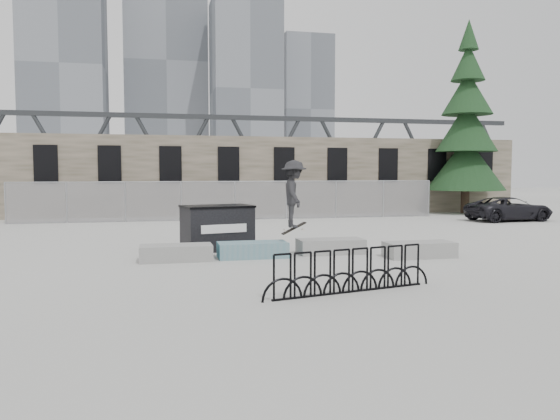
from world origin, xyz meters
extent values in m
plane|color=#BAB9B4|center=(0.00, 0.00, 0.00)|extent=(120.00, 120.00, 0.00)
cube|color=brown|center=(0.00, 16.25, 2.25)|extent=(36.00, 2.50, 4.50)
cube|color=black|center=(-9.60, 14.98, 2.90)|extent=(1.20, 0.12, 2.00)
cube|color=black|center=(-6.40, 14.98, 2.90)|extent=(1.20, 0.12, 2.00)
cube|color=black|center=(-3.20, 14.98, 2.90)|extent=(1.20, 0.12, 2.00)
cube|color=black|center=(0.00, 14.98, 2.90)|extent=(1.20, 0.12, 2.00)
cube|color=black|center=(3.20, 14.98, 2.90)|extent=(1.20, 0.12, 2.00)
cube|color=black|center=(6.40, 14.98, 2.90)|extent=(1.20, 0.12, 2.00)
cube|color=black|center=(9.60, 14.98, 2.90)|extent=(1.20, 0.12, 2.00)
cube|color=black|center=(12.80, 14.98, 2.90)|extent=(1.20, 0.12, 2.00)
cube|color=black|center=(16.00, 14.98, 2.90)|extent=(1.20, 0.12, 2.00)
cylinder|color=gray|center=(-11.00, 12.50, 1.00)|extent=(0.06, 0.06, 2.00)
cylinder|color=gray|center=(-8.25, 12.50, 1.00)|extent=(0.06, 0.06, 2.00)
cylinder|color=gray|center=(-5.50, 12.50, 1.00)|extent=(0.06, 0.06, 2.00)
cylinder|color=gray|center=(-2.75, 12.50, 1.00)|extent=(0.06, 0.06, 2.00)
cylinder|color=gray|center=(0.00, 12.50, 1.00)|extent=(0.06, 0.06, 2.00)
cylinder|color=gray|center=(2.75, 12.50, 1.00)|extent=(0.06, 0.06, 2.00)
cylinder|color=gray|center=(5.50, 12.50, 1.00)|extent=(0.06, 0.06, 2.00)
cylinder|color=gray|center=(8.25, 12.50, 1.00)|extent=(0.06, 0.06, 2.00)
cylinder|color=gray|center=(11.00, 12.50, 1.00)|extent=(0.06, 0.06, 2.00)
cube|color=#99999E|center=(0.00, 12.50, 1.00)|extent=(22.00, 0.02, 2.00)
cylinder|color=gray|center=(0.00, 12.50, 2.00)|extent=(22.00, 0.04, 0.04)
cube|color=#989795|center=(-3.41, -0.15, 0.22)|extent=(2.00, 0.90, 0.45)
cube|color=#2D471E|center=(-3.41, -0.15, 0.39)|extent=(1.76, 0.66, 0.10)
cube|color=teal|center=(-1.22, -0.05, 0.22)|extent=(2.00, 0.90, 0.45)
cube|color=#2D471E|center=(-1.22, -0.05, 0.39)|extent=(1.76, 0.66, 0.10)
cube|color=#989795|center=(1.24, 0.19, 0.22)|extent=(2.00, 0.90, 0.45)
cube|color=#2D471E|center=(1.24, 0.19, 0.39)|extent=(1.76, 0.66, 0.10)
cube|color=#989795|center=(3.55, -1.06, 0.22)|extent=(2.00, 0.90, 0.45)
cube|color=#2D471E|center=(3.55, -1.06, 0.39)|extent=(1.76, 0.66, 0.10)
cube|color=black|center=(-2.05, 1.76, 0.69)|extent=(2.34, 1.71, 1.37)
cube|color=black|center=(-2.05, 1.76, 1.39)|extent=(2.40, 1.77, 0.06)
cube|color=white|center=(-1.91, 1.13, 0.74)|extent=(1.44, 0.35, 0.26)
cube|color=black|center=(-0.02, -5.06, 0.02)|extent=(3.52, 0.88, 0.04)
torus|color=black|center=(-1.55, -5.42, 0.45)|extent=(0.88, 0.25, 0.89)
torus|color=black|center=(-1.11, -5.32, 0.45)|extent=(0.88, 0.25, 0.89)
torus|color=black|center=(-0.68, -5.21, 0.45)|extent=(0.88, 0.25, 0.89)
torus|color=black|center=(-0.24, -5.11, 0.45)|extent=(0.88, 0.25, 0.89)
torus|color=black|center=(0.20, -5.01, 0.45)|extent=(0.88, 0.25, 0.89)
torus|color=black|center=(0.64, -4.90, 0.45)|extent=(0.88, 0.25, 0.89)
torus|color=black|center=(1.08, -4.80, 0.45)|extent=(0.88, 0.25, 0.89)
torus|color=black|center=(1.51, -4.70, 0.45)|extent=(0.88, 0.25, 0.89)
cylinder|color=#38281E|center=(14.20, 14.04, 1.09)|extent=(0.50, 0.50, 2.18)
cone|color=black|center=(14.20, 14.04, 3.00)|extent=(4.64, 4.64, 3.20)
cone|color=black|center=(14.20, 14.04, 5.20)|extent=(3.61, 3.61, 3.00)
cone|color=black|center=(14.20, 14.04, 7.20)|extent=(2.97, 2.97, 2.60)
cone|color=black|center=(14.20, 14.04, 9.00)|extent=(1.99, 1.99, 2.20)
cone|color=black|center=(14.20, 14.04, 10.60)|extent=(1.17, 1.17, 1.80)
cube|color=slate|center=(-20.00, 90.00, 21.00)|extent=(14.00, 12.00, 42.00)
cube|color=slate|center=(-2.00, 100.00, 24.00)|extent=(16.00, 14.00, 48.00)
cube|color=slate|center=(12.00, 85.00, 17.00)|extent=(12.00, 12.00, 34.00)
cube|color=slate|center=(26.00, 95.00, 15.00)|extent=(10.00, 10.00, 30.00)
cube|color=#2D3033|center=(10.00, 55.00, 4.00)|extent=(70.00, 3.00, 1.20)
cube|color=#2D3033|center=(10.00, 55.00, 9.50)|extent=(70.00, 0.60, 0.60)
cube|color=gray|center=(-20.00, 55.00, 2.00)|extent=(2.00, 3.00, 4.00)
cube|color=gray|center=(40.00, 55.00, 2.00)|extent=(2.00, 3.00, 4.00)
imported|color=black|center=(13.56, 8.87, 0.61)|extent=(4.51, 2.31, 1.22)
imported|color=#252427|center=(0.03, -0.02, 1.84)|extent=(0.88, 1.36, 1.98)
cube|color=black|center=(0.03, -0.02, 0.82)|extent=(0.76, 0.30, 0.36)
cylinder|color=beige|center=(-0.25, -0.09, 0.77)|extent=(0.06, 0.03, 0.06)
cylinder|color=beige|center=(-0.25, 0.05, 0.77)|extent=(0.06, 0.03, 0.06)
cylinder|color=beige|center=(0.31, -0.09, 0.77)|extent=(0.06, 0.03, 0.06)
cylinder|color=beige|center=(0.31, 0.05, 0.77)|extent=(0.06, 0.03, 0.06)
camera|label=1|loc=(-3.87, -15.59, 2.49)|focal=35.00mm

